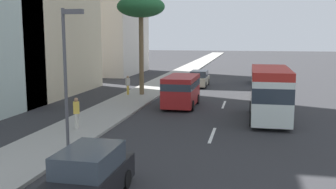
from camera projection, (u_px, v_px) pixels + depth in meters
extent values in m
plane|color=#2D2D30|center=(228.00, 93.00, 35.16)|extent=(198.00, 198.00, 0.00)
cube|color=#9E9B93|center=(150.00, 90.00, 36.61)|extent=(162.00, 3.44, 0.15)
cube|color=silver|center=(212.00, 135.00, 20.25)|extent=(3.20, 0.16, 0.01)
cube|color=silver|center=(224.00, 105.00, 29.19)|extent=(3.20, 0.16, 0.01)
cube|color=beige|center=(264.00, 90.00, 33.22)|extent=(4.21, 1.78, 0.75)
cube|color=#38424C|center=(264.00, 82.00, 32.92)|extent=(2.31, 1.64, 0.61)
cylinder|color=black|center=(254.00, 90.00, 34.68)|extent=(0.64, 0.22, 0.64)
cylinder|color=black|center=(273.00, 91.00, 34.35)|extent=(0.64, 0.22, 0.64)
cylinder|color=black|center=(254.00, 94.00, 32.16)|extent=(0.64, 0.22, 0.64)
cylinder|color=black|center=(275.00, 95.00, 31.83)|extent=(0.64, 0.22, 0.64)
cube|color=silver|center=(270.00, 96.00, 23.63)|extent=(6.47, 2.19, 2.47)
cube|color=#B2261E|center=(271.00, 72.00, 23.41)|extent=(6.47, 2.19, 0.47)
cube|color=#28333D|center=(270.00, 89.00, 23.56)|extent=(6.48, 2.19, 0.82)
cylinder|color=black|center=(252.00, 107.00, 25.81)|extent=(0.84, 0.26, 0.84)
cylinder|color=black|center=(284.00, 108.00, 25.39)|extent=(0.84, 0.26, 0.84)
cylinder|color=black|center=(252.00, 119.00, 22.18)|extent=(0.84, 0.26, 0.84)
cylinder|color=black|center=(290.00, 121.00, 21.76)|extent=(0.84, 0.26, 0.84)
cube|color=#A51E1E|center=(181.00, 90.00, 28.17)|extent=(4.70, 2.08, 2.04)
cube|color=#2D3842|center=(181.00, 84.00, 28.10)|extent=(4.71, 2.08, 0.49)
cylinder|color=black|center=(192.00, 106.00, 26.73)|extent=(0.72, 0.24, 0.72)
cylinder|color=black|center=(164.00, 105.00, 27.13)|extent=(0.72, 0.24, 0.72)
cylinder|color=black|center=(197.00, 99.00, 29.46)|extent=(0.72, 0.24, 0.72)
cylinder|color=black|center=(172.00, 98.00, 29.86)|extent=(0.72, 0.24, 0.72)
cube|color=black|center=(87.00, 185.00, 11.95)|extent=(4.46, 1.70, 0.82)
cube|color=#38424C|center=(89.00, 159.00, 12.06)|extent=(2.46, 1.57, 0.67)
cylinder|color=black|center=(126.00, 179.00, 13.18)|extent=(0.64, 0.22, 0.64)
cylinder|color=black|center=(82.00, 176.00, 13.49)|extent=(0.64, 0.22, 0.64)
cube|color=beige|center=(199.00, 81.00, 39.69)|extent=(4.47, 1.74, 0.77)
cube|color=#38424C|center=(199.00, 74.00, 39.80)|extent=(2.46, 1.60, 0.63)
cylinder|color=black|center=(205.00, 85.00, 38.22)|extent=(0.64, 0.22, 0.64)
cylinder|color=black|center=(189.00, 85.00, 38.55)|extent=(0.64, 0.22, 0.64)
cylinder|color=black|center=(208.00, 82.00, 40.91)|extent=(0.64, 0.22, 0.64)
cylinder|color=black|center=(193.00, 81.00, 41.23)|extent=(0.64, 0.22, 0.64)
cube|color=#1E478C|center=(261.00, 78.00, 41.94)|extent=(4.59, 1.84, 0.80)
cube|color=#38424C|center=(261.00, 72.00, 41.61)|extent=(2.52, 1.69, 0.66)
cylinder|color=black|center=(253.00, 79.00, 43.53)|extent=(0.64, 0.22, 0.64)
cylinder|color=black|center=(268.00, 79.00, 43.19)|extent=(0.64, 0.22, 0.64)
cylinder|color=black|center=(253.00, 82.00, 40.78)|extent=(0.64, 0.22, 0.64)
cylinder|color=black|center=(270.00, 82.00, 40.44)|extent=(0.64, 0.22, 0.64)
cylinder|color=gold|center=(128.00, 90.00, 33.09)|extent=(0.14, 0.14, 0.78)
cylinder|color=gold|center=(128.00, 90.00, 33.24)|extent=(0.14, 0.14, 0.78)
cube|color=beige|center=(128.00, 82.00, 33.06)|extent=(0.39, 0.36, 0.61)
sphere|color=tan|center=(128.00, 77.00, 33.00)|extent=(0.21, 0.21, 0.21)
cylinder|color=beige|center=(76.00, 121.00, 20.95)|extent=(0.14, 0.14, 0.82)
cylinder|color=beige|center=(77.00, 121.00, 21.10)|extent=(0.14, 0.14, 0.82)
cube|color=gold|center=(76.00, 108.00, 20.91)|extent=(0.33, 0.38, 0.65)
sphere|color=#9E7251|center=(76.00, 100.00, 20.85)|extent=(0.22, 0.22, 0.22)
cylinder|color=brown|center=(141.00, 55.00, 32.84)|extent=(0.38, 0.38, 6.73)
ellipsoid|color=#236033|center=(141.00, 7.00, 32.25)|extent=(3.96, 3.96, 1.78)
cylinder|color=#4C4C51|center=(66.00, 80.00, 16.83)|extent=(0.14, 0.14, 6.10)
cube|color=#4C4C51|center=(73.00, 12.00, 16.31)|extent=(0.24, 0.90, 0.20)
cube|color=#2D3847|center=(137.00, 0.00, 51.22)|extent=(11.13, 0.08, 1.93)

